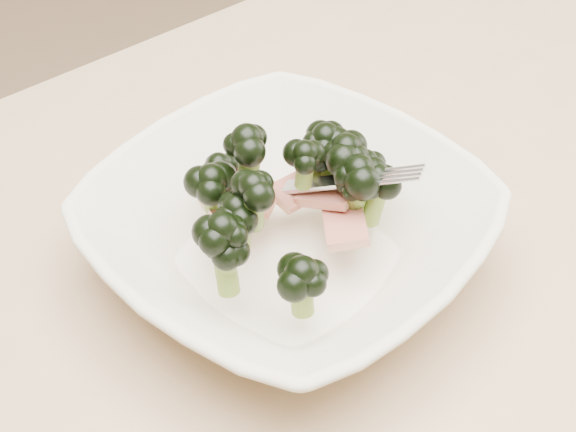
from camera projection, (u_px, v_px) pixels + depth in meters
name	position (u px, v px, depth m)	size (l,w,h in m)	color
dining_table	(339.00, 367.00, 0.68)	(1.20, 0.80, 0.75)	tan
broccoli_dish	(289.00, 224.00, 0.60)	(0.32, 0.32, 0.12)	beige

